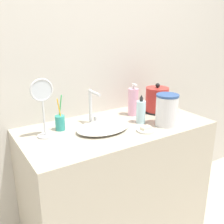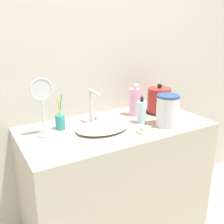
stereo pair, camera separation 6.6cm
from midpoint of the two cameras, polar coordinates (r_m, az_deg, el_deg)
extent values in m
cube|color=beige|center=(1.89, -3.12, 12.47)|extent=(6.00, 0.04, 2.60)
cube|color=#B7AD99|center=(1.92, 1.96, -15.18)|extent=(1.24, 0.62, 0.87)
ellipsoid|color=silver|center=(1.64, -0.94, -3.37)|extent=(0.34, 0.25, 0.04)
cylinder|color=silver|center=(1.74, -3.49, 1.26)|extent=(0.02, 0.02, 0.23)
cylinder|color=silver|center=(1.66, -2.58, 4.17)|extent=(0.02, 0.13, 0.02)
cylinder|color=silver|center=(1.78, -2.43, -1.47)|extent=(0.02, 0.02, 0.04)
cylinder|color=black|center=(2.00, 10.96, 0.03)|extent=(0.18, 0.18, 0.01)
cylinder|color=#B22D28|center=(1.98, 11.11, 2.46)|extent=(0.17, 0.17, 0.19)
sphere|color=black|center=(1.95, 11.31, 5.60)|extent=(0.03, 0.03, 0.03)
cylinder|color=teal|center=(1.67, -10.10, -2.19)|extent=(0.06, 0.06, 0.09)
cylinder|color=yellow|center=(1.64, -10.17, 0.18)|extent=(0.03, 0.01, 0.17)
cylinder|color=green|center=(1.65, -10.10, 0.69)|extent=(0.03, 0.03, 0.19)
cylinder|color=#EAA8C6|center=(1.89, 5.93, 2.13)|extent=(0.07, 0.07, 0.20)
cylinder|color=white|center=(1.86, 6.04, 5.39)|extent=(0.02, 0.02, 0.02)
cube|color=white|center=(1.85, 6.29, 5.86)|extent=(0.02, 0.04, 0.01)
cylinder|color=silver|center=(1.75, 7.52, -0.11)|extent=(0.06, 0.06, 0.15)
cylinder|color=black|center=(1.72, 7.63, 2.57)|extent=(0.02, 0.02, 0.02)
cone|color=black|center=(1.72, 7.66, 3.28)|extent=(0.02, 0.02, 0.02)
cylinder|color=silver|center=(1.63, 8.41, -4.08)|extent=(0.11, 0.11, 0.01)
cube|color=#EFE5C6|center=(1.63, 8.43, -3.56)|extent=(0.06, 0.04, 0.02)
cylinder|color=silver|center=(1.61, -13.20, -4.86)|extent=(0.09, 0.09, 0.01)
cylinder|color=silver|center=(1.57, -13.49, -1.12)|extent=(0.01, 0.01, 0.21)
torus|color=silver|center=(1.52, -13.96, 4.82)|extent=(0.13, 0.01, 0.13)
cylinder|color=silver|center=(1.52, -13.96, 4.82)|extent=(0.11, 0.00, 0.11)
cylinder|color=silver|center=(1.73, 13.02, 0.07)|extent=(0.14, 0.14, 0.19)
cylinder|color=#2D4C84|center=(1.70, 13.27, 3.39)|extent=(0.15, 0.15, 0.01)
camera|label=1|loc=(0.03, -88.86, 0.38)|focal=42.00mm
camera|label=2|loc=(0.03, 91.14, -0.38)|focal=42.00mm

